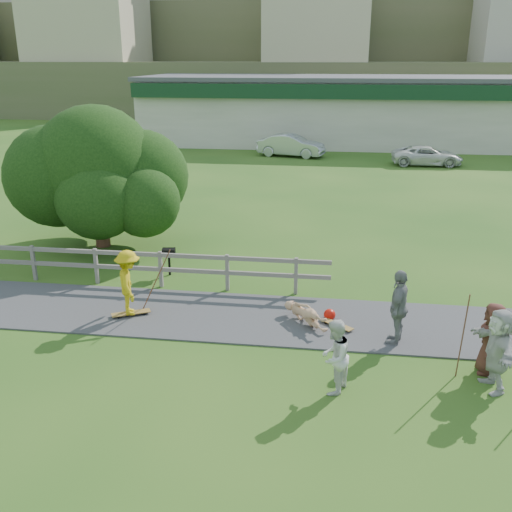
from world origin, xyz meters
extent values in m
plane|color=#235117|center=(0.00, 0.00, 0.00)|extent=(260.00, 260.00, 0.00)
cube|color=#3D3D40|center=(0.00, 1.50, 0.02)|extent=(34.00, 3.00, 0.04)
cube|color=#656059|center=(-6.00, 3.30, 0.55)|extent=(0.10, 0.10, 1.10)
cube|color=#656059|center=(-4.00, 3.30, 0.55)|extent=(0.10, 0.10, 1.10)
cube|color=#656059|center=(-2.00, 3.30, 0.55)|extent=(0.10, 0.10, 1.10)
cube|color=#656059|center=(0.00, 3.30, 0.55)|extent=(0.10, 0.10, 1.10)
cube|color=#656059|center=(2.00, 3.30, 0.55)|extent=(0.10, 0.10, 1.10)
cube|color=#656059|center=(-4.50, 3.30, 1.00)|extent=(15.00, 0.08, 0.12)
cube|color=#656059|center=(-4.50, 3.30, 0.55)|extent=(15.00, 0.08, 0.12)
cube|color=#B8B3A2|center=(4.00, 35.00, 2.40)|extent=(32.00, 10.00, 4.80)
cube|color=#14381E|center=(4.00, 29.80, 4.20)|extent=(32.00, 0.60, 1.00)
cube|color=#4F4F54|center=(4.00, 35.00, 4.95)|extent=(32.50, 10.50, 0.30)
cube|color=#545F37|center=(0.00, 55.00, 3.00)|extent=(220.00, 14.00, 6.00)
cube|color=#BDB5A6|center=(0.00, 55.00, 9.50)|extent=(10.00, 9.00, 7.00)
cube|color=#545F37|center=(0.00, 68.00, 6.50)|extent=(220.00, 14.00, 13.00)
cube|color=#545F37|center=(0.00, 81.00, 10.50)|extent=(220.00, 14.00, 21.00)
cube|color=#545F37|center=(0.00, 94.00, 15.00)|extent=(220.00, 14.00, 30.00)
imported|color=gold|center=(-2.19, 1.17, 0.87)|extent=(1.04, 1.28, 1.73)
imported|color=tan|center=(2.40, 1.33, 0.28)|extent=(1.41, 1.26, 0.56)
imported|color=silver|center=(3.12, -1.69, 0.79)|extent=(0.83, 0.93, 1.58)
imported|color=gray|center=(4.59, 0.62, 0.93)|extent=(0.76, 1.18, 1.86)
imported|color=#4F281F|center=(6.43, -0.48, 0.81)|extent=(0.63, 0.86, 1.62)
imported|color=#B9B9B5|center=(6.38, -1.12, 0.89)|extent=(0.79, 1.71, 1.77)
imported|color=#B9BCC1|center=(-0.07, 27.45, 0.75)|extent=(4.81, 2.57, 1.51)
imported|color=white|center=(8.71, 25.22, 0.60)|extent=(4.39, 2.08, 1.21)
sphere|color=red|center=(3.00, 1.68, 0.15)|extent=(0.31, 0.31, 0.31)
cylinder|color=brown|center=(-1.59, 1.57, 0.99)|extent=(0.03, 0.03, 1.98)
cylinder|color=brown|center=(5.77, -0.73, 0.95)|extent=(0.03, 0.03, 1.91)
camera|label=1|loc=(2.95, -11.92, 6.47)|focal=40.00mm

